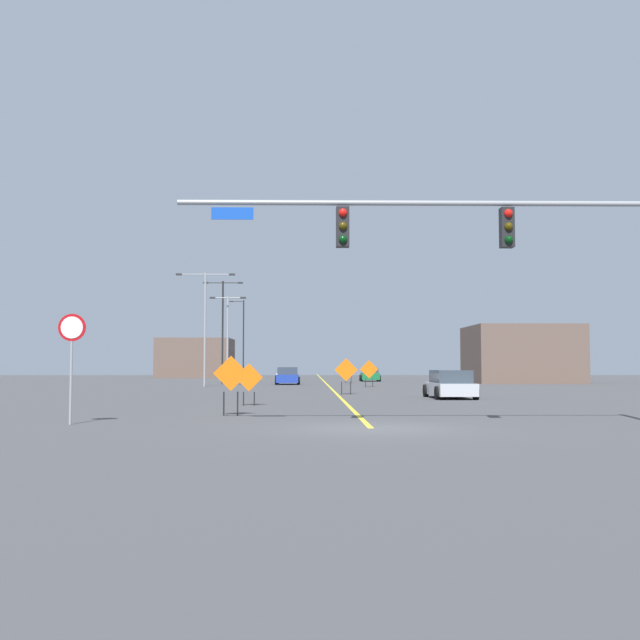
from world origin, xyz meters
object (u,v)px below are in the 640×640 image
object	(u,v)px
construction_sign_right_lane	(348,369)
car_silver_far	(450,385)
stop_sign	(72,347)
street_lamp_near_right	(228,332)
construction_sign_median_far	(346,372)
car_blue_passing	(288,376)
traffic_signal_assembly	(499,244)
construction_sign_left_shoulder	(249,379)
street_lamp_far_left	(205,318)
street_lamp_mid_right	(243,336)
construction_sign_right_shoulder	(369,370)
car_white_approaching	(286,376)
construction_sign_median_near	(231,377)
street_lamp_near_left	(223,324)
car_green_near	(370,375)

from	to	relation	value
construction_sign_right_lane	car_silver_far	distance (m)	31.80
stop_sign	street_lamp_near_right	bearing A→B (deg)	89.85
construction_sign_median_far	car_blue_passing	size ratio (longest dim) A/B	0.49
traffic_signal_assembly	construction_sign_left_shoulder	bearing A→B (deg)	124.09
traffic_signal_assembly	car_silver_far	world-z (taller)	traffic_signal_assembly
construction_sign_left_shoulder	car_silver_far	world-z (taller)	construction_sign_left_shoulder
stop_sign	car_silver_far	xyz separation A→B (m)	(13.54, 16.05, -1.47)
construction_sign_right_lane	construction_sign_left_shoulder	distance (m)	38.61
street_lamp_far_left	street_lamp_mid_right	bearing A→B (deg)	90.17
car_silver_far	construction_sign_left_shoulder	bearing A→B (deg)	-145.33
street_lamp_far_left	street_lamp_mid_right	xyz separation A→B (m)	(-0.10, 33.93, -0.01)
construction_sign_median_far	car_blue_passing	xyz separation A→B (m)	(-3.86, 22.32, -0.58)
traffic_signal_assembly	construction_sign_right_shoulder	xyz separation A→B (m)	(-0.42, 36.55, -3.53)
construction_sign_right_lane	car_white_approaching	size ratio (longest dim) A/B	0.52
car_blue_passing	car_white_approaching	world-z (taller)	car_blue_passing
street_lamp_mid_right	street_lamp_near_right	size ratio (longest dim) A/B	1.34
traffic_signal_assembly	street_lamp_mid_right	world-z (taller)	street_lamp_mid_right
construction_sign_median_far	car_white_approaching	bearing A→B (deg)	97.78
stop_sign	car_white_approaching	distance (m)	52.39
construction_sign_median_near	construction_sign_right_lane	world-z (taller)	construction_sign_right_lane
car_blue_passing	traffic_signal_assembly	bearing A→B (deg)	-81.39
construction_sign_left_shoulder	car_blue_passing	world-z (taller)	construction_sign_left_shoulder
street_lamp_near_right	street_lamp_near_left	size ratio (longest dim) A/B	0.78
construction_sign_median_near	car_green_near	size ratio (longest dim) A/B	0.49
car_green_near	construction_sign_left_shoulder	bearing A→B (deg)	-100.75
street_lamp_far_left	construction_sign_median_far	bearing A→B (deg)	-57.44
street_lamp_far_left	car_white_approaching	xyz separation A→B (m)	(5.79, 15.58, -4.62)
car_silver_far	street_lamp_far_left	bearing A→B (deg)	126.06
stop_sign	street_lamp_far_left	world-z (taller)	street_lamp_far_left
street_lamp_near_left	car_green_near	size ratio (longest dim) A/B	2.33
traffic_signal_assembly	construction_sign_median_far	distance (m)	22.67
street_lamp_near_right	construction_sign_right_lane	bearing A→B (deg)	41.81
construction_sign_right_shoulder	car_silver_far	distance (m)	19.29
traffic_signal_assembly	street_lamp_mid_right	bearing A→B (deg)	100.29
street_lamp_near_left	construction_sign_left_shoulder	xyz separation A→B (m)	(5.31, -36.67, -4.34)
construction_sign_right_lane	car_white_approaching	bearing A→B (deg)	142.47
construction_sign_right_shoulder	construction_sign_right_lane	size ratio (longest dim) A/B	0.98
construction_sign_median_near	street_lamp_near_right	bearing A→B (deg)	96.39
street_lamp_mid_right	construction_sign_left_shoulder	xyz separation A→B (m)	(5.67, -60.99, -4.19)
construction_sign_median_near	street_lamp_far_left	bearing A→B (deg)	99.38
construction_sign_median_near	car_silver_far	bearing A→B (deg)	52.60
construction_sign_median_near	construction_sign_right_shoulder	size ratio (longest dim) A/B	0.96
street_lamp_mid_right	street_lamp_near_right	xyz separation A→B (m)	(1.63, -31.93, -0.98)
car_green_near	construction_sign_median_far	bearing A→B (deg)	-96.93
construction_sign_right_lane	stop_sign	bearing A→B (deg)	-102.11
street_lamp_near_right	car_blue_passing	distance (m)	7.44
construction_sign_right_shoulder	street_lamp_near_left	bearing A→B (deg)	138.03
traffic_signal_assembly	street_lamp_near_left	xyz separation A→B (m)	(-12.71, 47.60, 0.60)
street_lamp_near_right	street_lamp_near_left	xyz separation A→B (m)	(-1.28, 7.61, 1.13)
construction_sign_median_near	car_silver_far	world-z (taller)	construction_sign_median_near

